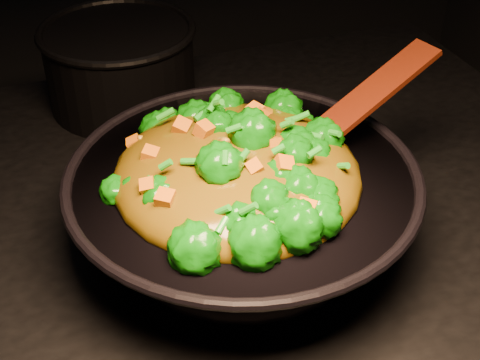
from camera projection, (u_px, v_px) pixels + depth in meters
name	position (u px, v px, depth m)	size (l,w,h in m)	color
wok	(243.00, 212.00, 0.84)	(0.42, 0.42, 0.12)	black
stir_fry	(237.00, 143.00, 0.77)	(0.30, 0.30, 0.10)	#0D6807
spatula	(348.00, 113.00, 0.83)	(0.29, 0.04, 0.01)	#371007
back_pot	(121.00, 66.00, 1.13)	(0.25, 0.25, 0.14)	black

